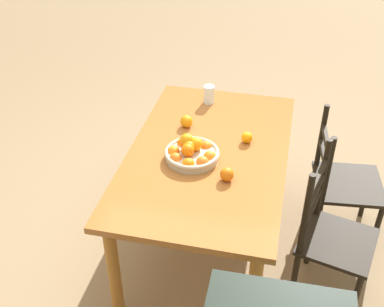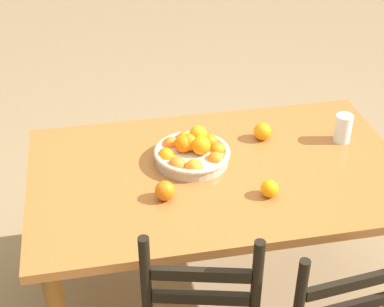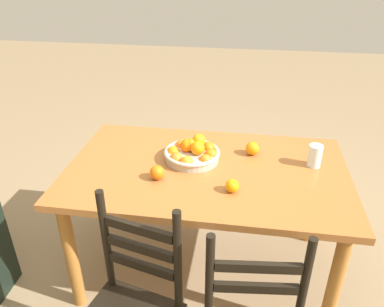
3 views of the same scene
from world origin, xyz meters
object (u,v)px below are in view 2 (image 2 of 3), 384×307
dining_table (218,188)px  drinking_glass (343,128)px  orange_loose_0 (262,131)px  orange_loose_1 (270,189)px  orange_loose_2 (165,191)px  fruit_bowl (192,152)px

dining_table → drinking_glass: drinking_glass is taller
dining_table → orange_loose_0: 0.34m
orange_loose_0 → orange_loose_1: size_ratio=1.15×
orange_loose_2 → drinking_glass: drinking_glass is taller
dining_table → orange_loose_1: 0.29m
orange_loose_0 → orange_loose_2: bearing=35.0°
orange_loose_1 → fruit_bowl: bearing=-49.9°
dining_table → orange_loose_0: (-0.25, -0.19, 0.13)m
dining_table → fruit_bowl: 0.19m
orange_loose_0 → fruit_bowl: bearing=18.1°
orange_loose_0 → orange_loose_2: orange_loose_0 is taller
dining_table → orange_loose_0: bearing=-142.0°
orange_loose_1 → drinking_glass: drinking_glass is taller
dining_table → fruit_bowl: bearing=-40.9°
orange_loose_0 → orange_loose_1: 0.42m
dining_table → orange_loose_0: orange_loose_0 is taller
fruit_bowl → drinking_glass: size_ratio=2.52×
drinking_glass → dining_table: bearing=10.8°
fruit_bowl → orange_loose_2: (0.15, 0.24, -0.00)m
orange_loose_0 → orange_loose_1: orange_loose_0 is taller
dining_table → orange_loose_0: size_ratio=19.54×
fruit_bowl → orange_loose_0: size_ratio=4.05×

